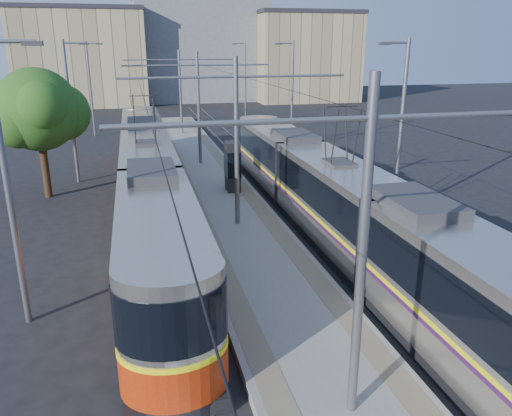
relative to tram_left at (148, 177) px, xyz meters
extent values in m
plane|color=black|center=(3.60, -11.62, -1.71)|extent=(160.00, 160.00, 0.00)
cube|color=gray|center=(3.60, 5.38, -1.56)|extent=(4.00, 50.00, 0.30)
cube|color=gray|center=(2.15, 5.38, -1.40)|extent=(0.70, 50.00, 0.01)
cube|color=gray|center=(5.05, 5.38, -1.40)|extent=(0.70, 50.00, 0.01)
cube|color=gray|center=(-0.72, 5.38, -1.69)|extent=(0.07, 70.00, 0.03)
cube|color=gray|center=(0.72, 5.38, -1.69)|extent=(0.07, 70.00, 0.03)
cube|color=gray|center=(6.48, 5.38, -1.69)|extent=(0.07, 70.00, 0.03)
cube|color=gray|center=(7.92, 5.38, -1.69)|extent=(0.07, 70.00, 0.03)
cube|color=silver|center=(0.00, -14.62, -1.70)|extent=(1.20, 5.00, 0.01)
cube|color=black|center=(0.00, 0.00, -1.51)|extent=(2.30, 29.65, 0.40)
cube|color=#A8A39A|center=(0.00, 0.00, 0.14)|extent=(2.40, 28.05, 2.90)
cube|color=black|center=(0.00, 0.00, 0.64)|extent=(2.43, 28.05, 1.30)
cube|color=#F8EC0D|center=(0.00, 0.00, -0.26)|extent=(2.43, 28.05, 0.12)
cube|color=#AE2909|center=(0.00, 0.00, -0.76)|extent=(2.42, 28.05, 1.10)
cube|color=#2D2D30|center=(0.00, 0.00, 1.74)|extent=(1.68, 3.00, 0.30)
cube|color=black|center=(7.20, -5.97, -1.51)|extent=(2.30, 27.60, 0.40)
cube|color=#B9B4AA|center=(7.20, -5.97, 0.14)|extent=(2.40, 26.00, 2.90)
cube|color=black|center=(7.20, -5.97, 0.64)|extent=(2.43, 26.00, 1.30)
cube|color=yellow|center=(7.20, -5.97, -0.26)|extent=(2.43, 26.00, 0.12)
cube|color=#391343|center=(7.20, -5.97, -0.41)|extent=(2.43, 26.00, 0.10)
cube|color=#2D2D30|center=(7.20, -5.97, 1.74)|extent=(1.68, 3.00, 0.30)
cylinder|color=slate|center=(3.60, -15.62, 2.09)|extent=(0.20, 0.20, 7.00)
cylinder|color=slate|center=(3.60, -15.62, 4.79)|extent=(9.20, 0.10, 0.10)
cylinder|color=slate|center=(3.60, -3.62, 2.09)|extent=(0.20, 0.20, 7.00)
cylinder|color=slate|center=(3.60, -3.62, 4.79)|extent=(9.20, 0.10, 0.10)
cylinder|color=slate|center=(3.60, 8.38, 2.09)|extent=(0.20, 0.20, 7.00)
cylinder|color=slate|center=(3.60, 8.38, 4.79)|extent=(9.20, 0.10, 0.10)
cylinder|color=slate|center=(3.60, 20.38, 2.09)|extent=(0.20, 0.20, 7.00)
cylinder|color=slate|center=(3.60, 20.38, 4.79)|extent=(9.20, 0.10, 0.10)
cylinder|color=black|center=(0.00, 5.38, 3.84)|extent=(0.02, 70.00, 0.02)
cylinder|color=black|center=(7.20, 5.38, 3.84)|extent=(0.02, 70.00, 0.02)
cylinder|color=slate|center=(-3.90, -9.62, 2.29)|extent=(0.18, 0.18, 8.00)
cube|color=#2D2D30|center=(-2.80, -9.62, 6.04)|extent=(0.50, 0.22, 0.12)
cylinder|color=slate|center=(-3.90, 6.38, 2.29)|extent=(0.18, 0.18, 8.00)
cube|color=#2D2D30|center=(-2.80, 6.38, 6.04)|extent=(0.50, 0.22, 0.12)
cylinder|color=slate|center=(-3.90, 22.38, 2.29)|extent=(0.18, 0.18, 8.00)
cube|color=#2D2D30|center=(-2.80, 22.38, 6.04)|extent=(0.50, 0.22, 0.12)
cylinder|color=slate|center=(11.10, -3.62, 2.29)|extent=(0.18, 0.18, 8.00)
cube|color=#2D2D30|center=(10.00, -3.62, 6.04)|extent=(0.50, 0.22, 0.12)
cylinder|color=slate|center=(11.10, 12.38, 2.29)|extent=(0.18, 0.18, 8.00)
cube|color=#2D2D30|center=(10.00, 12.38, 6.04)|extent=(0.50, 0.22, 0.12)
cylinder|color=slate|center=(11.10, 28.38, 2.29)|extent=(0.18, 0.18, 8.00)
cube|color=#2D2D30|center=(10.00, 28.38, 6.04)|extent=(0.50, 0.22, 0.12)
cube|color=black|center=(4.40, 1.50, -0.10)|extent=(0.69, 1.14, 2.61)
cube|color=black|center=(4.40, 1.50, 0.07)|extent=(0.74, 1.19, 1.36)
cylinder|color=#382314|center=(-5.17, 3.59, -0.32)|extent=(0.38, 0.38, 2.78)
sphere|color=#204413|center=(-5.17, 3.59, 2.89)|extent=(4.16, 4.16, 4.16)
sphere|color=#204413|center=(-4.12, 4.29, 2.63)|extent=(2.95, 2.95, 2.95)
cube|color=tan|center=(-6.40, 48.38, 4.18)|extent=(16.00, 12.00, 11.77)
cube|color=#262328|center=(-6.40, 48.38, 10.31)|extent=(16.32, 12.24, 0.50)
cube|color=gray|center=(9.60, 52.38, 5.28)|extent=(18.00, 14.00, 13.97)
cube|color=tan|center=(23.60, 46.38, 4.09)|extent=(14.00, 10.00, 11.59)
cube|color=#262328|center=(23.60, 46.38, 10.14)|extent=(14.28, 10.20, 0.50)
camera|label=1|loc=(-0.47, -23.70, 6.03)|focal=35.00mm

